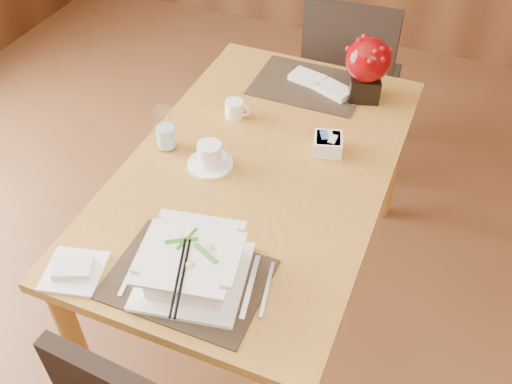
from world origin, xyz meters
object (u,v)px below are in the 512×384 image
at_px(bread_plate, 74,271).
at_px(soup_setting, 192,265).
at_px(creamer_jug, 234,109).
at_px(coffee_cup, 210,157).
at_px(water_glass, 165,129).
at_px(berry_decor, 367,65).
at_px(dining_table, 259,185).
at_px(sugar_caddy, 328,144).
at_px(far_chair, 349,76).

bearing_deg(bread_plate, soup_setting, 18.78).
bearing_deg(creamer_jug, soup_setting, -75.09).
xyz_separation_m(coffee_cup, creamer_jug, (-0.04, 0.30, -0.01)).
distance_m(water_glass, berry_decor, 0.83).
bearing_deg(dining_table, coffee_cup, -157.23).
xyz_separation_m(soup_setting, creamer_jug, (-0.21, 0.77, -0.03)).
xyz_separation_m(water_glass, creamer_jug, (0.15, 0.27, -0.05)).
bearing_deg(berry_decor, sugar_caddy, -94.91).
bearing_deg(water_glass, far_chair, 68.03).
distance_m(soup_setting, far_chair, 1.58).
relative_size(soup_setting, sugar_caddy, 3.50).
bearing_deg(soup_setting, dining_table, 80.68).
height_order(dining_table, water_glass, water_glass).
height_order(dining_table, bread_plate, bread_plate).
distance_m(sugar_caddy, far_chair, 0.89).
xyz_separation_m(creamer_jug, sugar_caddy, (0.40, -0.07, -0.00)).
bearing_deg(sugar_caddy, water_glass, -159.81).
relative_size(water_glass, far_chair, 0.17).
distance_m(dining_table, coffee_cup, 0.22).
height_order(creamer_jug, far_chair, far_chair).
distance_m(soup_setting, sugar_caddy, 0.73).
relative_size(coffee_cup, creamer_jug, 1.75).
distance_m(water_glass, creamer_jug, 0.31).
relative_size(berry_decor, far_chair, 0.27).
bearing_deg(creamer_jug, far_chair, 70.42).
bearing_deg(far_chair, dining_table, 83.07).
xyz_separation_m(sugar_caddy, berry_decor, (0.03, 0.38, 0.12)).
distance_m(water_glass, far_chair, 1.17).
relative_size(dining_table, sugar_caddy, 14.76).
distance_m(dining_table, bread_plate, 0.73).
relative_size(water_glass, bread_plate, 1.01).
distance_m(coffee_cup, water_glass, 0.20).
height_order(soup_setting, water_glass, water_glass).
bearing_deg(bread_plate, dining_table, 63.83).
xyz_separation_m(soup_setting, berry_decor, (0.22, 1.09, 0.09)).
height_order(water_glass, sugar_caddy, water_glass).
bearing_deg(berry_decor, coffee_cup, -122.42).
xyz_separation_m(soup_setting, bread_plate, (-0.33, -0.11, -0.06)).
xyz_separation_m(coffee_cup, bread_plate, (-0.16, -0.59, -0.03)).
height_order(soup_setting, bread_plate, soup_setting).
height_order(water_glass, bread_plate, water_glass).
height_order(soup_setting, creamer_jug, soup_setting).
distance_m(bread_plate, far_chair, 1.72).
height_order(water_glass, far_chair, far_chair).
height_order(creamer_jug, berry_decor, berry_decor).
xyz_separation_m(water_glass, bread_plate, (0.03, -0.62, -0.08)).
distance_m(coffee_cup, berry_decor, 0.74).
bearing_deg(sugar_caddy, dining_table, -140.12).
relative_size(creamer_jug, berry_decor, 0.36).
relative_size(water_glass, sugar_caddy, 1.65).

